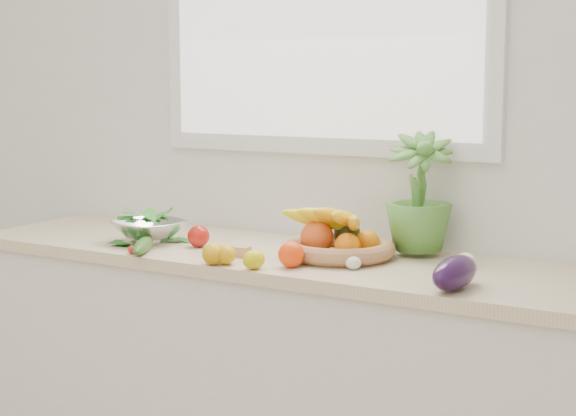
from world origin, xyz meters
The scene contains 18 objects.
back_wall centered at (0.00, 2.25, 1.35)m, with size 4.50×0.02×2.70m, color white.
counter_cabinet centered at (0.00, 1.95, 0.43)m, with size 2.20×0.58×0.86m, color silver.
countertop centered at (0.00, 1.95, 0.88)m, with size 2.24×0.62×0.04m, color beige.
orange_loose centered at (0.16, 1.75, 0.94)m, with size 0.08×0.08×0.08m, color #FF3E08.
lemon_a centered at (-0.06, 1.67, 0.93)m, with size 0.07×0.09×0.07m, color #D2960B.
lemon_b centered at (0.08, 1.68, 0.93)m, with size 0.06×0.07×0.06m, color #D6C40B.
lemon_c centered at (-0.03, 1.69, 0.93)m, with size 0.06×0.08×0.06m, color #CF940B.
apple centered at (-0.27, 1.87, 0.94)m, with size 0.08×0.08×0.08m, color #AA180D.
ginger centered at (-0.08, 1.81, 0.92)m, with size 0.10×0.04×0.03m, color tan.
garlic_a centered at (0.34, 1.82, 0.92)m, with size 0.05×0.05×0.04m, color white.
garlic_b centered at (0.62, 2.01, 0.92)m, with size 0.06×0.06×0.05m, color white.
garlic_c centered at (0.65, 1.83, 0.92)m, with size 0.05×0.05×0.04m, color silver.
eggplant centered at (0.68, 1.74, 0.95)m, with size 0.09×0.23×0.09m, color #270F37.
cucumber centered at (-0.37, 1.71, 0.92)m, with size 0.05×0.25×0.05m, color #1F5218.
radish centered at (-0.38, 1.67, 0.91)m, with size 0.03×0.03×0.03m, color red.
potted_herb centered at (0.42, 2.12, 1.11)m, with size 0.21×0.21×0.38m, color #4B8631.
fruit_basket centered at (0.22, 1.96, 0.95)m, with size 0.41×0.41×0.18m.
colander_with_spinach centered at (-0.46, 1.86, 0.96)m, with size 0.29×0.29×0.12m.
Camera 1 is at (1.48, -0.48, 1.46)m, focal length 55.00 mm.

